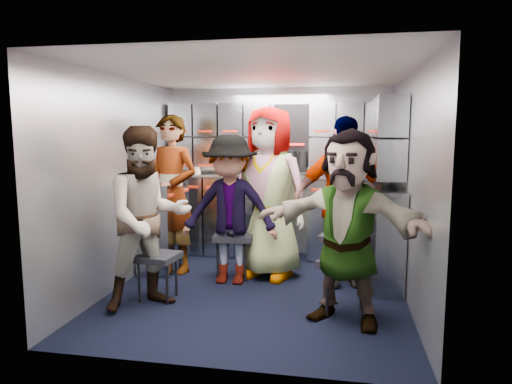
% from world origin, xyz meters
% --- Properties ---
extents(floor, '(3.00, 3.00, 0.00)m').
position_xyz_m(floor, '(0.00, 0.00, 0.00)').
color(floor, black).
rests_on(floor, ground).
extents(wall_back, '(2.80, 0.04, 2.10)m').
position_xyz_m(wall_back, '(0.00, 1.50, 1.05)').
color(wall_back, '#9499A1').
rests_on(wall_back, ground).
extents(wall_left, '(0.04, 3.00, 2.10)m').
position_xyz_m(wall_left, '(-1.40, 0.00, 1.05)').
color(wall_left, '#9499A1').
rests_on(wall_left, ground).
extents(wall_right, '(0.04, 3.00, 2.10)m').
position_xyz_m(wall_right, '(1.40, 0.00, 1.05)').
color(wall_right, '#9499A1').
rests_on(wall_right, ground).
extents(ceiling, '(2.80, 3.00, 0.02)m').
position_xyz_m(ceiling, '(0.00, 0.00, 2.10)').
color(ceiling, silver).
rests_on(ceiling, wall_back).
extents(cart_bank_back, '(2.68, 0.38, 0.99)m').
position_xyz_m(cart_bank_back, '(0.00, 1.29, 0.49)').
color(cart_bank_back, '#9499A3').
rests_on(cart_bank_back, ground).
extents(cart_bank_left, '(0.38, 0.76, 0.99)m').
position_xyz_m(cart_bank_left, '(-1.19, 0.56, 0.49)').
color(cart_bank_left, '#9499A3').
rests_on(cart_bank_left, ground).
extents(counter, '(2.68, 0.42, 0.03)m').
position_xyz_m(counter, '(0.00, 1.29, 1.01)').
color(counter, '#B6B9BE').
rests_on(counter, cart_bank_back).
extents(locker_bank_back, '(2.68, 0.28, 0.82)m').
position_xyz_m(locker_bank_back, '(0.00, 1.35, 1.49)').
color(locker_bank_back, '#9499A3').
rests_on(locker_bank_back, wall_back).
extents(locker_bank_right, '(0.28, 1.00, 0.82)m').
position_xyz_m(locker_bank_right, '(1.25, 0.70, 1.49)').
color(locker_bank_right, '#9499A3').
rests_on(locker_bank_right, wall_right).
extents(right_cabinet, '(0.28, 1.20, 1.00)m').
position_xyz_m(right_cabinet, '(1.25, 0.60, 0.50)').
color(right_cabinet, '#9499A3').
rests_on(right_cabinet, ground).
extents(coffee_niche, '(0.46, 0.16, 0.84)m').
position_xyz_m(coffee_niche, '(0.18, 1.41, 1.47)').
color(coffee_niche, black).
rests_on(coffee_niche, wall_back).
extents(red_latch_strip, '(2.60, 0.02, 0.03)m').
position_xyz_m(red_latch_strip, '(0.00, 1.09, 0.88)').
color(red_latch_strip, '#A5210F').
rests_on(red_latch_strip, cart_bank_back).
extents(jump_seat_near_left, '(0.41, 0.39, 0.43)m').
position_xyz_m(jump_seat_near_left, '(-0.87, -0.37, 0.38)').
color(jump_seat_near_left, black).
rests_on(jump_seat_near_left, ground).
extents(jump_seat_mid_left, '(0.44, 0.42, 0.48)m').
position_xyz_m(jump_seat_mid_left, '(-0.33, 0.40, 0.42)').
color(jump_seat_mid_left, black).
rests_on(jump_seat_mid_left, ground).
extents(jump_seat_center, '(0.46, 0.45, 0.44)m').
position_xyz_m(jump_seat_center, '(0.04, 0.69, 0.39)').
color(jump_seat_center, black).
rests_on(jump_seat_center, ground).
extents(jump_seat_mid_right, '(0.49, 0.47, 0.47)m').
position_xyz_m(jump_seat_mid_right, '(0.79, 0.58, 0.42)').
color(jump_seat_mid_right, black).
rests_on(jump_seat_mid_right, ground).
extents(jump_seat_near_right, '(0.51, 0.50, 0.47)m').
position_xyz_m(jump_seat_near_right, '(0.83, -0.39, 0.42)').
color(jump_seat_near_right, black).
rests_on(jump_seat_near_right, ground).
extents(attendant_standing, '(0.73, 0.59, 1.74)m').
position_xyz_m(attendant_standing, '(-1.05, 0.49, 0.87)').
color(attendant_standing, black).
rests_on(attendant_standing, ground).
extents(attendant_arc_a, '(0.99, 0.96, 1.60)m').
position_xyz_m(attendant_arc_a, '(-0.87, -0.55, 0.80)').
color(attendant_arc_a, black).
rests_on(attendant_arc_a, ground).
extents(attendant_arc_b, '(0.99, 0.58, 1.52)m').
position_xyz_m(attendant_arc_b, '(-0.33, 0.22, 0.76)').
color(attendant_arc_b, black).
rests_on(attendant_arc_b, ground).
extents(attendant_arc_c, '(1.02, 0.81, 1.82)m').
position_xyz_m(attendant_arc_c, '(0.04, 0.51, 0.91)').
color(attendant_arc_c, black).
rests_on(attendant_arc_c, ground).
extents(attendant_arc_d, '(1.08, 0.68, 1.71)m').
position_xyz_m(attendant_arc_d, '(0.79, 0.40, 0.86)').
color(attendant_arc_d, black).
rests_on(attendant_arc_d, ground).
extents(attendant_arc_e, '(1.54, 0.95, 1.58)m').
position_xyz_m(attendant_arc_e, '(0.83, -0.57, 0.79)').
color(attendant_arc_e, black).
rests_on(attendant_arc_e, ground).
extents(bottle_left, '(0.06, 0.06, 0.27)m').
position_xyz_m(bottle_left, '(-0.56, 1.24, 1.16)').
color(bottle_left, white).
rests_on(bottle_left, counter).
extents(bottle_mid, '(0.07, 0.07, 0.23)m').
position_xyz_m(bottle_mid, '(-0.55, 1.24, 1.15)').
color(bottle_mid, white).
rests_on(bottle_mid, counter).
extents(bottle_right, '(0.06, 0.06, 0.27)m').
position_xyz_m(bottle_right, '(0.88, 1.24, 1.16)').
color(bottle_right, white).
rests_on(bottle_right, counter).
extents(cup_left, '(0.08, 0.08, 0.09)m').
position_xyz_m(cup_left, '(-0.99, 1.23, 1.07)').
color(cup_left, '#C3B089').
rests_on(cup_left, counter).
extents(cup_right, '(0.08, 0.08, 0.09)m').
position_xyz_m(cup_right, '(0.44, 1.23, 1.08)').
color(cup_right, '#C3B089').
rests_on(cup_right, counter).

